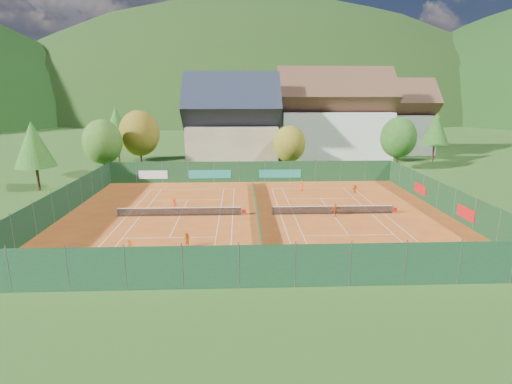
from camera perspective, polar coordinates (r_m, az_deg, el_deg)
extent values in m
plane|color=#274F18|center=(41.77, 0.11, -3.35)|extent=(600.00, 600.00, 0.00)
cube|color=#BC531B|center=(41.77, 0.11, -3.32)|extent=(40.00, 32.00, 0.01)
cube|color=white|center=(53.57, -9.01, 0.40)|extent=(10.97, 0.06, 0.00)
cube|color=white|center=(31.23, -13.99, -9.87)|extent=(10.97, 0.06, 0.00)
cube|color=white|center=(43.37, -18.02, -3.36)|extent=(0.06, 23.77, 0.00)
cube|color=white|center=(41.74, -3.35, -3.35)|extent=(0.06, 23.77, 0.00)
cube|color=white|center=(43.01, -16.26, -3.37)|extent=(0.06, 23.77, 0.00)
cube|color=white|center=(41.79, -5.23, -3.36)|extent=(0.06, 23.77, 0.00)
cube|color=white|center=(48.29, -9.74, -1.12)|extent=(8.23, 0.06, 0.00)
cube|color=white|center=(36.22, -12.28, -6.39)|extent=(8.23, 0.06, 0.00)
cube|color=white|center=(42.20, -10.83, -3.38)|extent=(0.06, 12.80, 0.00)
cube|color=white|center=(54.07, 8.08, 0.56)|extent=(10.97, 0.06, 0.00)
cube|color=white|center=(32.08, 15.67, -9.33)|extent=(10.97, 0.06, 0.00)
cube|color=white|center=(41.94, 3.55, -3.26)|extent=(0.06, 23.77, 0.00)
cube|color=white|center=(44.40, 17.80, -2.94)|extent=(0.06, 23.77, 0.00)
cube|color=white|center=(42.10, 5.41, -3.23)|extent=(0.06, 23.77, 0.00)
cube|color=white|center=(43.95, 16.12, -2.99)|extent=(0.06, 23.77, 0.00)
cube|color=white|center=(48.85, 9.21, -0.93)|extent=(8.23, 0.06, 0.00)
cube|color=white|center=(36.96, 13.10, -6.02)|extent=(8.23, 0.06, 0.00)
cube|color=white|center=(42.84, 10.88, -3.12)|extent=(0.06, 12.80, 0.00)
cylinder|color=#59595B|center=(43.49, -19.23, -2.73)|extent=(0.10, 0.10, 1.02)
cylinder|color=#59595B|center=(41.58, -2.09, -2.68)|extent=(0.10, 0.10, 1.02)
cube|color=black|center=(42.08, -10.85, -2.80)|extent=(12.80, 0.02, 0.86)
cube|color=white|center=(41.96, -10.88, -2.24)|extent=(12.80, 0.04, 0.06)
cube|color=red|center=(41.60, -1.75, -2.75)|extent=(0.40, 0.04, 0.40)
cylinder|color=#59595B|center=(41.71, 2.31, -2.63)|extent=(0.10, 0.10, 1.02)
cylinder|color=#59595B|center=(44.59, 18.95, -2.30)|extent=(0.10, 0.10, 1.02)
cube|color=black|center=(42.71, 10.91, -2.55)|extent=(12.80, 0.02, 0.86)
cube|color=white|center=(42.59, 10.93, -1.99)|extent=(12.80, 0.04, 0.06)
cube|color=red|center=(44.69, 19.25, -2.37)|extent=(0.40, 0.04, 0.40)
cube|color=#143721|center=(41.62, 0.11, -2.67)|extent=(0.03, 28.80, 1.00)
cube|color=#153B1D|center=(56.93, -0.57, 2.91)|extent=(40.00, 0.04, 3.00)
cube|color=teal|center=(57.06, -6.60, 2.54)|extent=(6.00, 0.03, 1.20)
cube|color=teal|center=(57.18, 3.45, 2.63)|extent=(6.00, 0.03, 1.20)
cube|color=silver|center=(58.22, -14.48, 2.41)|extent=(4.00, 0.03, 1.20)
cube|color=#153A20|center=(26.28, 1.60, -10.58)|extent=(40.00, 0.04, 3.00)
cube|color=#143720|center=(45.19, -26.14, -1.47)|extent=(0.04, 32.00, 3.00)
cube|color=#123318|center=(46.66, 25.47, -0.95)|extent=(0.04, 32.00, 3.00)
cube|color=#B21414|center=(43.34, 27.76, -2.68)|extent=(0.03, 3.00, 1.20)
cube|color=#B21414|center=(51.91, 22.38, 0.42)|extent=(0.03, 3.00, 1.20)
cube|color=#C9B58E|center=(70.42, -3.38, 6.67)|extent=(15.00, 12.00, 7.00)
cube|color=#1E2333|center=(69.90, -3.46, 11.96)|extent=(16.20, 12.00, 12.00)
cube|color=silver|center=(78.28, 10.87, 7.91)|extent=(20.00, 11.00, 9.00)
cube|color=brown|center=(77.88, 11.12, 13.22)|extent=(21.60, 11.00, 11.00)
cube|color=silver|center=(90.02, 18.50, 7.89)|extent=(16.00, 10.00, 8.00)
cube|color=brown|center=(89.65, 18.82, 12.02)|extent=(17.28, 10.00, 10.00)
cylinder|color=#472D19|center=(64.15, -20.76, 3.17)|extent=(0.36, 0.36, 2.80)
ellipsoid|color=#31611B|center=(63.59, -21.07, 6.71)|extent=(5.72, 5.72, 6.58)
cylinder|color=#402716|center=(68.70, -16.06, 4.34)|extent=(0.36, 0.36, 3.15)
ellipsoid|color=olive|center=(68.13, -16.31, 8.07)|extent=(6.44, 6.44, 7.40)
cylinder|color=#4D351B|center=(77.88, -19.02, 5.33)|extent=(0.36, 0.36, 3.50)
cone|color=#22601B|center=(77.35, -19.31, 8.99)|extent=(5.60, 5.60, 6.50)
cylinder|color=#4E2F1B|center=(63.32, 4.71, 3.74)|extent=(0.36, 0.36, 2.45)
ellipsoid|color=olive|center=(62.79, 4.78, 6.88)|extent=(5.01, 5.01, 5.76)
cylinder|color=#462B19|center=(69.69, 19.41, 4.08)|extent=(0.36, 0.36, 2.80)
ellipsoid|color=#235518|center=(69.17, 19.67, 7.34)|extent=(5.72, 5.72, 6.58)
cylinder|color=#492A1A|center=(80.95, 23.98, 5.07)|extent=(0.36, 0.36, 3.15)
cone|color=#1F5117|center=(80.47, 24.30, 8.23)|extent=(5.04, 5.04, 5.85)
cylinder|color=#432618|center=(59.14, -28.69, 1.67)|extent=(0.36, 0.36, 3.15)
cone|color=#265F1B|center=(58.49, -29.20, 5.98)|extent=(5.04, 5.04, 5.85)
cylinder|color=#4B301B|center=(85.18, 16.78, 6.18)|extent=(0.36, 0.36, 3.50)
ellipsoid|color=olive|center=(84.70, 17.02, 9.53)|extent=(7.15, 7.15, 8.22)
ellipsoid|color=black|center=(344.43, -0.33, 4.81)|extent=(440.00, 440.00, 242.00)
cylinder|color=slate|center=(33.18, 24.04, -8.54)|extent=(0.02, 0.02, 0.80)
cylinder|color=slate|center=(33.31, 24.51, -8.51)|extent=(0.02, 0.02, 0.80)
cylinder|color=slate|center=(33.42, 23.82, -8.36)|extent=(0.02, 0.02, 0.80)
cylinder|color=slate|center=(33.55, 24.28, -8.32)|extent=(0.02, 0.02, 0.80)
cube|color=slate|center=(33.31, 24.19, -8.19)|extent=(0.34, 0.34, 0.30)
ellipsoid|color=#CCD833|center=(33.30, 24.20, -8.14)|extent=(0.28, 0.28, 0.16)
sphere|color=#CCD833|center=(38.73, -16.99, -5.31)|extent=(0.07, 0.07, 0.07)
sphere|color=#CCD833|center=(35.69, 9.58, -6.53)|extent=(0.07, 0.07, 0.07)
sphere|color=#CCD833|center=(44.40, 4.85, -2.28)|extent=(0.07, 0.07, 0.07)
sphere|color=#CCD833|center=(49.19, -3.65, -0.64)|extent=(0.07, 0.07, 0.07)
sphere|color=#CCD833|center=(39.74, 15.29, -4.70)|extent=(0.07, 0.07, 0.07)
imported|color=#D65B13|center=(33.11, -17.56, -7.56)|extent=(0.55, 0.51, 1.27)
imported|color=orange|center=(33.53, -9.80, -6.80)|extent=(0.74, 0.64, 1.28)
imported|color=#DE5513|center=(44.43, -11.59, -1.69)|extent=(0.88, 0.56, 1.29)
imported|color=#D15712|center=(41.90, 11.24, -2.54)|extent=(0.89, 0.61, 1.40)
imported|color=orange|center=(52.30, 6.51, 0.89)|extent=(0.73, 0.56, 1.32)
imported|color=orange|center=(52.07, 13.91, 0.43)|extent=(1.15, 0.79, 1.19)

